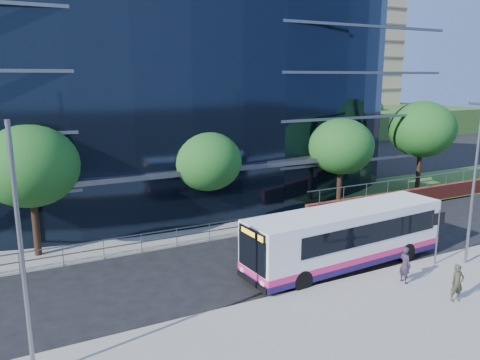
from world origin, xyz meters
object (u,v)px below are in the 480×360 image
tree_dist_e (295,111)px  pedestrian_b (457,283)px  street_sign (438,226)px  streetlight_east (474,179)px  tree_far_b (207,161)px  pedestrian (405,265)px  tree_far_c (341,146)px  tree_far_d (422,129)px  city_bus (347,236)px  streetlight_west (21,247)px  tree_dist_f (370,109)px  tree_far_a (30,166)px

tree_dist_e → pedestrian_b: tree_dist_e is taller
street_sign → streetlight_east: (1.50, -0.59, 2.29)m
tree_far_b → pedestrian: (4.50, -11.94, -3.21)m
tree_far_b → tree_far_c: bearing=-2.9°
pedestrian → tree_far_d: bearing=-44.4°
city_bus → pedestrian: 3.13m
streetlight_west → tree_far_d: bearing=22.1°
city_bus → tree_far_d: bearing=28.3°
tree_dist_f → city_bus: (-39.38, -41.49, -2.63)m
tree_dist_f → pedestrian_b: size_ratio=3.77×
tree_far_b → pedestrian: bearing=-69.3°
tree_far_d → tree_dist_e: (8.00, 30.00, -0.65)m
tree_far_b → tree_dist_e: (27.00, 30.50, 0.33)m
tree_far_c → tree_dist_e: (17.00, 31.00, 0.00)m
tree_dist_e → tree_far_a: bearing=-140.0°
street_sign → tree_dist_f: size_ratio=0.46×
tree_far_d → tree_far_a: bearing=-178.0°
tree_far_a → tree_far_b: 10.03m
tree_far_b → streetlight_west: size_ratio=0.76×
streetlight_east → city_bus: streetlight_east is taller
tree_far_a → tree_dist_f: size_ratio=1.15×
tree_dist_e → tree_dist_f: size_ratio=1.08×
street_sign → tree_far_c: (2.50, 10.59, 2.39)m
tree_far_c → tree_far_d: bearing=6.3°
tree_far_c → tree_far_b: bearing=177.1°
tree_dist_f → city_bus: tree_dist_f is taller
pedestrian_b → tree_far_a: bearing=152.8°
tree_dist_e → streetlight_east: (-18.00, -42.17, -0.10)m
tree_far_b → pedestrian_b: (5.02, -14.28, -3.26)m
pedestrian → tree_dist_f: bearing=-36.0°
tree_far_c → tree_dist_f: (33.00, 33.00, -0.33)m
tree_dist_f → pedestrian: size_ratio=3.55×
street_sign → city_bus: bearing=151.6°
tree_far_d → pedestrian: size_ratio=4.37×
tree_far_b → pedestrian_b: bearing=-70.6°
tree_far_c → streetlight_east: (-1.00, -11.17, -0.10)m
streetlight_west → street_sign: bearing=1.8°
street_sign → tree_far_b: tree_far_b is taller
streetlight_west → streetlight_east: (20.00, 0.00, 0.00)m
tree_far_b → streetlight_east: size_ratio=0.76×
tree_far_d → tree_dist_e: size_ratio=1.14×
city_bus → tree_far_c: bearing=49.7°
city_bus → pedestrian: bearing=-76.7°
tree_far_a → streetlight_east: size_ratio=0.87×
tree_far_a → tree_dist_e: tree_far_a is taller
tree_far_c → tree_dist_f: size_ratio=1.08×
tree_dist_f → tree_far_a: bearing=-148.1°
tree_far_b → city_bus: 10.04m
tree_far_a → city_bus: 16.38m
tree_dist_f → streetlight_west: size_ratio=0.76×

